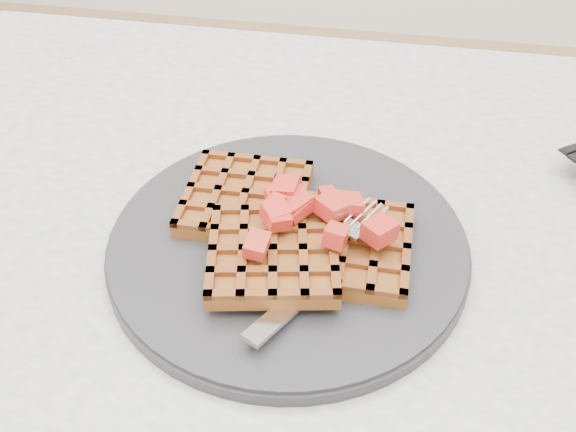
{
  "coord_description": "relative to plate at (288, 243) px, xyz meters",
  "views": [
    {
      "loc": [
        -0.03,
        -0.41,
        1.15
      ],
      "look_at": [
        -0.1,
        -0.01,
        0.79
      ],
      "focal_mm": 40.0,
      "sensor_mm": 36.0,
      "label": 1
    }
  ],
  "objects": [
    {
      "name": "table",
      "position": [
        0.1,
        0.01,
        -0.12
      ],
      "size": [
        1.2,
        0.8,
        0.75
      ],
      "color": "silver",
      "rests_on": "ground"
    },
    {
      "name": "plate",
      "position": [
        0.0,
        0.0,
        0.0
      ],
      "size": [
        0.31,
        0.31,
        0.02
      ],
      "primitive_type": "cylinder",
      "color": "black",
      "rests_on": "table"
    },
    {
      "name": "waffles",
      "position": [
        0.0,
        -0.0,
        0.02
      ],
      "size": [
        0.2,
        0.19,
        0.03
      ],
      "color": "brown",
      "rests_on": "plate"
    },
    {
      "name": "strawberry_pile",
      "position": [
        0.0,
        -0.0,
        0.05
      ],
      "size": [
        0.15,
        0.15,
        0.02
      ],
      "primitive_type": null,
      "color": "#9D100B",
      "rests_on": "waffles"
    },
    {
      "name": "fork",
      "position": [
        0.04,
        -0.04,
        0.02
      ],
      "size": [
        0.11,
        0.17,
        0.02
      ],
      "primitive_type": null,
      "rotation": [
        0.0,
        0.0,
        -0.49
      ],
      "color": "silver",
      "rests_on": "plate"
    }
  ]
}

